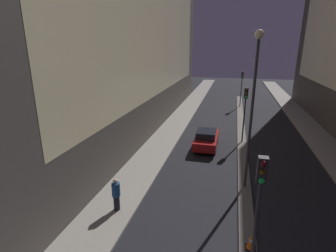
# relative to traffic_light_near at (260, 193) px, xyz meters

# --- Properties ---
(building_left) EXTENTS (6.01, 40.25, 21.76)m
(building_left) POSITION_rel_traffic_light_near_xyz_m (-11.16, 17.06, 7.29)
(building_left) COLOR #4C4742
(building_left) RESTS_ON ground
(median_strip) EXTENTS (0.75, 38.61, 0.10)m
(median_strip) POSITION_rel_traffic_light_near_xyz_m (0.00, 17.24, -3.55)
(median_strip) COLOR #66605B
(median_strip) RESTS_ON ground
(traffic_light_near) EXTENTS (0.32, 0.42, 4.77)m
(traffic_light_near) POSITION_rel_traffic_light_near_xyz_m (0.00, 0.00, 0.00)
(traffic_light_near) COLOR #383838
(traffic_light_near) RESTS_ON median_strip
(traffic_light_mid) EXTENTS (0.32, 0.42, 4.77)m
(traffic_light_mid) POSITION_rel_traffic_light_near_xyz_m (0.00, 14.53, 0.00)
(traffic_light_mid) COLOR #383838
(traffic_light_mid) RESTS_ON median_strip
(traffic_light_far) EXTENTS (0.32, 0.42, 4.77)m
(traffic_light_far) POSITION_rel_traffic_light_near_xyz_m (0.00, 28.94, 0.00)
(traffic_light_far) COLOR #383838
(traffic_light_far) RESTS_ON median_strip
(street_lamp) EXTENTS (0.47, 0.47, 8.93)m
(street_lamp) POSITION_rel_traffic_light_near_xyz_m (0.00, 6.65, 2.18)
(street_lamp) COLOR #383838
(street_lamp) RESTS_ON median_strip
(traffic_cone_far) EXTENTS (0.45, 0.45, 0.71)m
(traffic_cone_far) POSITION_rel_traffic_light_near_xyz_m (0.10, 1.47, -3.14)
(traffic_cone_far) COLOR black
(traffic_cone_far) RESTS_ON median_strip
(car_left_lane) EXTENTS (1.79, 4.18, 1.57)m
(car_left_lane) POSITION_rel_traffic_light_near_xyz_m (-2.95, 12.60, -2.81)
(car_left_lane) COLOR maroon
(car_left_lane) RESTS_ON ground
(pedestrian_on_left_sidewalk) EXTENTS (0.42, 0.42, 1.75)m
(pedestrian_on_left_sidewalk) POSITION_rel_traffic_light_near_xyz_m (-6.46, 2.57, -2.54)
(pedestrian_on_left_sidewalk) COLOR black
(pedestrian_on_left_sidewalk) RESTS_ON sidewalk_left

